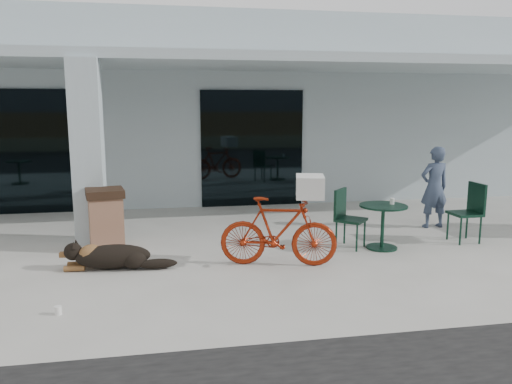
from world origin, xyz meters
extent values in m
plane|color=beige|center=(0.00, 0.00, 0.00)|extent=(80.00, 80.00, 0.00)
cube|color=#B2C4C9|center=(0.00, 8.50, 2.25)|extent=(22.00, 7.00, 4.50)
cube|color=black|center=(-3.20, 4.98, 1.35)|extent=(2.80, 0.06, 2.70)
cube|color=black|center=(1.80, 4.98, 1.35)|extent=(2.40, 0.06, 2.70)
cube|color=#B2C4C9|center=(-1.50, 2.30, 1.56)|extent=(0.50, 0.50, 3.12)
cube|color=#B2C4C9|center=(0.00, 3.60, 3.21)|extent=(22.00, 2.80, 0.18)
imported|color=maroon|center=(1.40, 0.43, 0.52)|extent=(1.79, 0.90, 1.04)
cube|color=white|center=(1.84, 0.32, 1.19)|extent=(0.52, 0.62, 0.32)
cylinder|color=white|center=(-1.46, -0.86, 0.05)|extent=(0.11, 0.11, 0.10)
imported|color=#38465F|center=(4.89, 2.20, 0.79)|extent=(0.59, 0.41, 1.58)
cylinder|color=white|center=(3.47, 1.04, 0.78)|extent=(0.09, 0.09, 0.10)
camera|label=1|loc=(-0.19, -6.53, 2.35)|focal=35.00mm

